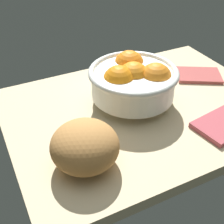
% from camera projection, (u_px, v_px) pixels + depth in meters
% --- Properties ---
extents(ground_plane, '(0.71, 0.52, 0.03)m').
position_uv_depth(ground_plane, '(142.00, 111.00, 0.82)').
color(ground_plane, beige).
extents(fruit_bowl, '(0.23, 0.23, 0.12)m').
position_uv_depth(fruit_bowl, '(134.00, 80.00, 0.79)').
color(fruit_bowl, white).
rests_on(fruit_bowl, ground).
extents(bread_loaf, '(0.17, 0.17, 0.10)m').
position_uv_depth(bread_loaf, '(85.00, 146.00, 0.61)').
color(bread_loaf, '#BD8244').
rests_on(bread_loaf, ground).
extents(napkin_folded, '(0.16, 0.14, 0.01)m').
position_uv_depth(napkin_folded, '(199.00, 75.00, 0.94)').
color(napkin_folded, '#AF4F4B').
rests_on(napkin_folded, ground).
extents(napkin_spare, '(0.15, 0.12, 0.01)m').
position_uv_depth(napkin_spare, '(223.00, 125.00, 0.74)').
color(napkin_spare, '#B14B54').
rests_on(napkin_spare, ground).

